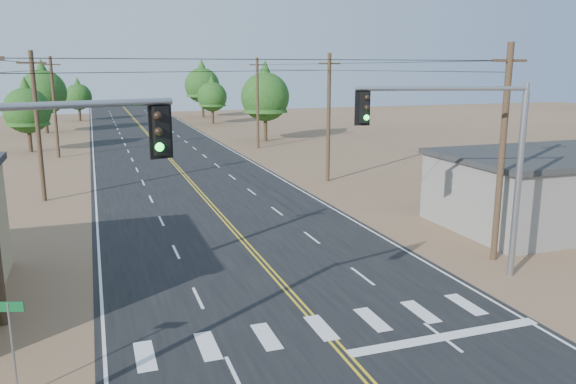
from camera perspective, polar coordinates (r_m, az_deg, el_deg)
name	(u,v)px	position (r m, az deg, el deg)	size (l,w,h in m)	color
road	(203,195)	(40.33, -8.66, -0.35)	(15.00, 200.00, 0.02)	black
building_right	(571,189)	(36.55, 26.79, 0.28)	(15.00, 8.00, 4.00)	gray
utility_pole_left_mid	(38,126)	(41.02, -24.09, 6.16)	(1.80, 0.30, 10.00)	#4C3826
utility_pole_left_far	(54,107)	(60.92, -22.64, 8.02)	(1.80, 0.30, 10.00)	#4C3826
utility_pole_right_near	(502,153)	(27.39, 20.92, 3.77)	(1.80, 0.30, 10.00)	#4C3826
utility_pole_right_mid	(329,117)	(44.48, 4.14, 7.62)	(1.80, 0.30, 10.00)	#4C3826
utility_pole_right_far	(258,102)	(63.30, -3.11, 9.08)	(1.80, 0.30, 10.00)	#4C3826
signal_mast_right	(473,148)	(24.53, 18.27, 4.25)	(6.92, 2.21, 8.30)	gray
street_sign	(11,334)	(17.25, -26.31, -12.82)	(0.81, 0.29, 2.82)	gray
tree_left_near	(27,106)	(66.31, -25.03, 7.93)	(4.83, 4.83, 8.05)	#3F2D1E
tree_left_mid	(43,88)	(84.88, -23.63, 9.68)	(6.09, 6.09, 10.15)	#3F2D1E
tree_left_far	(78,94)	(102.72, -20.55, 9.29)	(4.42, 4.42, 7.37)	#3F2D1E
tree_right_near	(265,92)	(69.37, -2.34, 10.13)	(5.90, 5.90, 9.83)	#3F2D1E
tree_right_mid	(212,94)	(92.15, -7.72, 9.86)	(4.71, 4.71, 7.84)	#3F2D1E
tree_right_far	(202,82)	(104.57, -8.73, 11.01)	(6.26, 6.26, 10.44)	#3F2D1E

